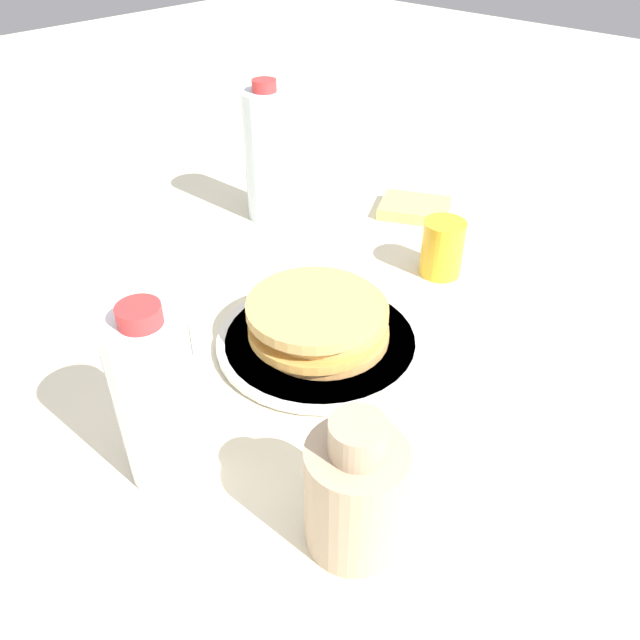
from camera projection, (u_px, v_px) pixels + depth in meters
ground_plane at (308, 343)px, 0.81m from camera, size 4.00×4.00×0.00m
plate at (320, 341)px, 0.80m from camera, size 0.27×0.27×0.01m
pancake_stack at (319, 319)px, 0.78m from camera, size 0.17×0.18×0.06m
juice_glass at (442, 248)px, 0.92m from camera, size 0.06×0.06×0.08m
cream_jug at (355, 491)px, 0.54m from camera, size 0.09×0.09×0.15m
water_bottle_near at (268, 156)px, 1.03m from camera, size 0.08×0.08×0.23m
water_bottle_mid at (158, 400)px, 0.59m from camera, size 0.08×0.08×0.20m
napkin at (415, 208)px, 1.10m from camera, size 0.15×0.13×0.02m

